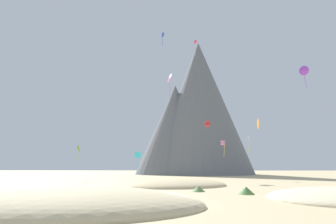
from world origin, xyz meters
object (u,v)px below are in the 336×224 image
object	(u,v)px
bush_mid_center	(128,196)
kite_cyan_low	(138,155)
kite_violet_mid	(304,71)
kite_orange_low	(259,124)
kite_magenta_mid	(169,78)
kite_red_mid	(207,124)
kite_white_low	(248,139)
kite_rainbow_high	(195,42)
kite_pink_low	(223,143)
bush_far_left	(99,192)
bush_low_patch	(198,189)
rock_massif	(194,115)
kite_blue_high	(163,37)
bush_near_left	(1,207)
bush_ridge_crest	(246,190)
kite_lime_low	(78,149)

from	to	relation	value
bush_mid_center	kite_cyan_low	size ratio (longest dim) A/B	0.54
kite_violet_mid	kite_orange_low	distance (m)	14.97
kite_magenta_mid	kite_red_mid	bearing A→B (deg)	114.18
kite_white_low	kite_rainbow_high	xyz separation A→B (m)	(-15.06, -5.63, 27.44)
kite_rainbow_high	kite_cyan_low	bearing A→B (deg)	157.79
bush_mid_center	kite_violet_mid	world-z (taller)	kite_violet_mid
kite_orange_low	kite_red_mid	world-z (taller)	kite_red_mid
bush_mid_center	kite_pink_low	xyz separation A→B (m)	(16.05, 33.85, 8.52)
bush_far_left	bush_low_patch	xyz separation A→B (m)	(13.97, 3.73, 0.13)
bush_mid_center	kite_pink_low	world-z (taller)	kite_pink_low
kite_magenta_mid	rock_massif	bearing A→B (deg)	153.32
bush_low_patch	kite_blue_high	distance (m)	52.61
kite_violet_mid	kite_rainbow_high	size ratio (longest dim) A/B	0.92
bush_mid_center	kite_blue_high	xyz separation A→B (m)	(1.26, 43.83, 40.45)
kite_cyan_low	kite_rainbow_high	distance (m)	37.75
bush_near_left	kite_white_low	world-z (taller)	kite_white_low
kite_violet_mid	kite_rainbow_high	world-z (taller)	kite_rainbow_high
bush_ridge_crest	kite_white_low	world-z (taller)	kite_white_low
kite_white_low	kite_magenta_mid	size ratio (longest dim) A/B	0.82
bush_near_left	kite_red_mid	xyz separation A→B (m)	(23.06, 49.80, 14.41)
kite_red_mid	kite_pink_low	bearing A→B (deg)	22.02
kite_lime_low	kite_orange_low	bearing A→B (deg)	77.60
kite_red_mid	kite_white_low	distance (m)	14.90
rock_massif	kite_red_mid	size ratio (longest dim) A/B	43.41
kite_lime_low	rock_massif	bearing A→B (deg)	149.79
bush_far_left	kite_violet_mid	bearing A→B (deg)	19.20
bush_far_left	kite_blue_high	bearing A→B (deg)	79.78
kite_pink_low	kite_magenta_mid	world-z (taller)	kite_magenta_mid
kite_rainbow_high	kite_lime_low	bearing A→B (deg)	125.51
kite_blue_high	kite_pink_low	xyz separation A→B (m)	(14.79, -9.98, -31.93)
bush_mid_center	kite_magenta_mid	world-z (taller)	kite_magenta_mid
kite_pink_low	bush_far_left	bearing A→B (deg)	74.71
bush_far_left	rock_massif	bearing A→B (deg)	78.44
kite_blue_high	kite_violet_mid	bearing A→B (deg)	11.86
bush_low_patch	bush_near_left	bearing A→B (deg)	-134.12
bush_mid_center	kite_lime_low	xyz separation A→B (m)	(-20.44, 39.92, 7.71)
bush_low_patch	kite_orange_low	world-z (taller)	kite_orange_low
kite_cyan_low	kite_white_low	bearing A→B (deg)	-158.51
bush_low_patch	kite_magenta_mid	size ratio (longest dim) A/B	0.35
bush_far_left	kite_violet_mid	size ratio (longest dim) A/B	0.28
bush_near_left	kite_magenta_mid	distance (m)	49.29
bush_near_left	kite_violet_mid	size ratio (longest dim) A/B	0.38
bush_near_left	kite_pink_low	bearing A→B (deg)	58.32
bush_far_left	kite_rainbow_high	size ratio (longest dim) A/B	0.26
bush_far_left	bush_near_left	bearing A→B (deg)	-106.00
kite_cyan_low	kite_orange_low	size ratio (longest dim) A/B	2.19
bush_ridge_crest	bush_near_left	xyz separation A→B (m)	(-24.57, -15.16, -0.18)
kite_cyan_low	kite_magenta_mid	xyz separation A→B (m)	(7.17, 0.91, 18.51)
bush_near_left	kite_orange_low	size ratio (longest dim) A/B	0.68
bush_far_left	bush_ridge_crest	bearing A→B (deg)	0.02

